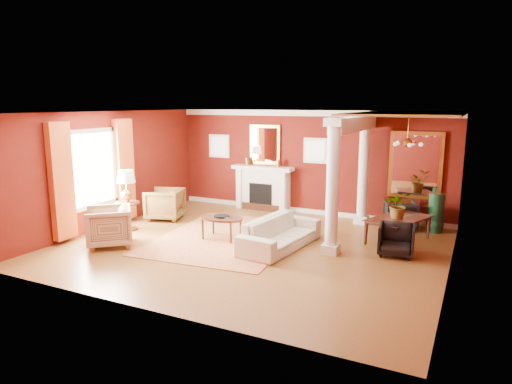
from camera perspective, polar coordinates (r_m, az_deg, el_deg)
The scene contains 27 objects.
ground at distance 10.09m, azimuth -0.56°, elevation -6.80°, with size 8.00×8.00×0.00m, color brown.
room_shell at distance 9.66m, azimuth -0.59°, elevation 4.67°, with size 8.04×7.04×2.92m.
fireplace at distance 13.38m, azimuth 0.86°, elevation 0.51°, with size 1.85×0.42×1.29m.
overmantel_mirror at distance 13.33m, azimuth 1.13°, elevation 5.92°, with size 0.95×0.07×1.15m.
flank_window_left at distance 14.07m, azimuth -4.61°, elevation 5.75°, with size 0.70×0.07×0.70m.
flank_window_right at distance 12.77m, azimuth 7.48°, elevation 5.15°, with size 0.70×0.07×0.70m.
left_window at distance 11.57m, azimuth -19.49°, elevation 2.13°, with size 0.21×2.55×2.60m.
column_front at distance 9.40m, azimuth 9.55°, elevation 0.69°, with size 0.36×0.36×2.80m.
column_back at distance 11.98m, azimuth 13.29°, elevation 2.77°, with size 0.36×0.36×2.80m.
header_beam at distance 10.81m, azimuth 12.23°, elevation 8.30°, with size 0.30×3.20×0.32m, color white.
amber_ceiling at distance 10.43m, azimuth 18.30°, elevation 9.28°, with size 2.30×3.40×0.04m, color #C68A3A.
dining_mirror at distance 12.21m, azimuth 19.30°, elevation 3.17°, with size 1.30×0.07×1.70m.
chandelier at distance 10.50m, azimuth 18.40°, elevation 5.88°, with size 0.60×0.62×0.75m.
crown_trim at distance 12.79m, azimuth 6.51°, elevation 9.76°, with size 8.00×0.08×0.16m, color white.
base_trim at distance 13.14m, azimuth 6.25°, elevation -2.36°, with size 8.00×0.08×0.12m, color white.
rug at distance 10.74m, azimuth -3.53°, elevation -5.66°, with size 2.98×3.97×0.02m, color maroon.
sofa at distance 9.88m, azimuth 3.06°, elevation -4.52°, with size 2.26×0.66×0.88m, color beige.
armchair_leopard at distance 12.52m, azimuth -11.33°, elevation -1.29°, with size 0.90×0.84×0.92m, color black.
armchair_stripe at distance 10.51m, azimuth -17.94°, elevation -3.89°, with size 0.93×0.87×0.96m, color tan.
coffee_table at distance 10.50m, azimuth -4.32°, elevation -3.36°, with size 1.05×1.05×0.53m.
coffee_book at distance 10.41m, azimuth -4.45°, elevation -2.59°, with size 0.17×0.02×0.23m, color black.
side_table at distance 11.58m, azimuth -15.87°, elevation 0.23°, with size 0.60×0.60×1.49m.
dining_table at distance 10.77m, azimuth 17.50°, elevation -3.72°, with size 1.58×0.56×0.88m, color black.
dining_chair_near at distance 9.84m, azimuth 17.16°, elevation -5.56°, with size 0.70×0.66×0.72m, color black.
dining_chair_far at distance 11.94m, azimuth 17.59°, elevation -2.59°, with size 0.75×0.70×0.77m, color black.
green_urn at distance 11.91m, azimuth 21.53°, elevation -2.90°, with size 0.40×0.40×0.97m.
potted_plant at distance 10.58m, azimuth 17.52°, elevation -0.19°, with size 0.56×0.62×0.48m, color #26591E.
Camera 1 is at (4.33, -8.57, 3.09)m, focal length 32.00 mm.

